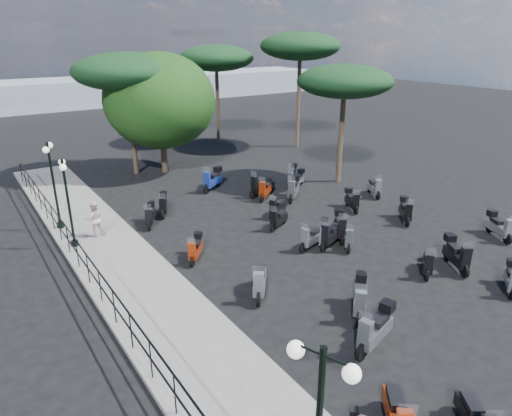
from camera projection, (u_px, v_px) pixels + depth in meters
ground at (308, 252)px, 17.90m from camera, size 120.00×120.00×0.00m
sidewalk at (120, 264)px, 16.78m from camera, size 3.00×30.00×0.15m
railing at (82, 255)px, 15.65m from camera, size 0.04×26.04×1.10m
lamp_post_1 at (68, 198)px, 17.34m from camera, size 0.38×1.03×3.54m
lamp_post_2 at (53, 180)px, 19.00m from camera, size 0.56×1.06×3.77m
pedestrian_far at (94, 219)px, 18.69m from camera, size 0.81×0.67×1.51m
scooter_1 at (360, 298)px, 13.80m from camera, size 1.40×1.31×1.39m
scooter_2 at (260, 282)px, 14.75m from camera, size 1.20×1.47×1.42m
scooter_3 at (195, 249)px, 17.11m from camera, size 1.08×1.21×1.18m
scooter_4 at (150, 216)px, 20.18m from camera, size 0.89×1.40×1.22m
scooter_5 at (163, 205)px, 21.43m from camera, size 0.87×1.45×1.25m
scooter_7 at (375, 330)px, 12.28m from camera, size 1.82×0.80×1.48m
scooter_8 at (331, 235)px, 18.19m from camera, size 1.69×0.86×1.41m
scooter_9 at (311, 238)px, 18.02m from camera, size 1.57×0.65×1.27m
scooter_10 at (277, 208)px, 21.22m from camera, size 1.39×0.82×1.20m
scooter_11 at (212, 180)px, 24.80m from camera, size 1.64×1.19×1.49m
scooter_12 at (512, 279)px, 15.03m from camera, size 1.31×0.97×1.19m
scooter_13 at (428, 263)px, 16.12m from camera, size 1.29×1.01×1.22m
scooter_14 at (348, 238)px, 18.09m from camera, size 1.13×1.19×1.23m
scooter_15 at (324, 234)px, 18.33m from camera, size 1.20×1.22×1.24m
scooter_16 at (265, 190)px, 23.45m from camera, size 1.38×1.13×1.34m
scooter_17 at (294, 189)px, 23.36m from camera, size 1.52×1.36×1.48m
scooter_19 at (457, 255)px, 16.46m from camera, size 1.07×1.60×1.41m
scooter_20 at (406, 211)px, 20.61m from camera, size 1.20×1.35×1.32m
scooter_21 at (340, 227)px, 18.89m from camera, size 1.20×1.49×1.39m
scooter_22 at (352, 201)px, 21.97m from camera, size 0.84×1.43×1.22m
scooter_23 at (262, 186)px, 23.88m from camera, size 1.85×0.69×1.48m
scooter_26 at (499, 227)px, 18.95m from camera, size 0.92×1.53×1.31m
scooter_27 at (374, 188)px, 23.85m from camera, size 0.92×1.51×1.32m
scooter_28 at (296, 180)px, 25.16m from camera, size 1.50×0.74×1.23m
scooter_29 at (292, 175)px, 25.93m from camera, size 1.31×1.25×1.31m
scooter_30 at (278, 219)px, 19.93m from camera, size 1.39×0.82×1.20m
broadleaf_tree at (160, 101)px, 26.65m from camera, size 6.53×6.53×7.09m
pine_0 at (216, 58)px, 33.54m from camera, size 5.54×5.54×7.28m
pine_1 at (300, 46)px, 31.90m from camera, size 5.66×5.66×8.16m
pine_2 at (127, 72)px, 25.72m from camera, size 6.10×6.10×7.08m
pine_3 at (345, 82)px, 24.33m from camera, size 5.15×5.15×6.53m
distant_hills at (53, 94)px, 52.10m from camera, size 70.00×8.00×3.00m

